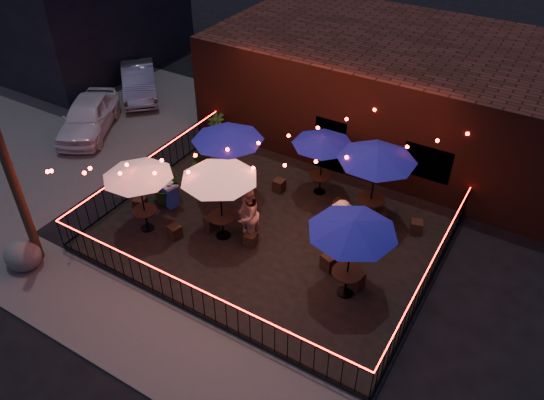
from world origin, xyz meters
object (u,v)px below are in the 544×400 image
at_px(utility_pole, 0,144).
at_px(cafe_table_2, 219,175).
at_px(cafe_table_0, 137,173).
at_px(cafe_table_3, 323,141).
at_px(cooler, 169,194).
at_px(boulder, 23,255).
at_px(cafe_table_1, 228,136).
at_px(cafe_table_4, 353,227).
at_px(cafe_table_5, 377,156).

xyz_separation_m(utility_pole, cafe_table_2, (4.26, 3.55, -1.53)).
bearing_deg(cafe_table_0, cafe_table_3, 50.35).
xyz_separation_m(cafe_table_0, cooler, (-0.21, 1.37, -1.74)).
xyz_separation_m(cafe_table_3, boulder, (-5.88, -7.62, -1.82)).
relative_size(cafe_table_1, cafe_table_2, 1.02).
height_order(cafe_table_0, cafe_table_4, cafe_table_4).
distance_m(utility_pole, cafe_table_1, 6.49).
bearing_deg(cafe_table_2, cafe_table_5, 40.99).
relative_size(cafe_table_4, boulder, 2.58).
xyz_separation_m(utility_pole, boulder, (-0.09, -0.45, -3.60)).
relative_size(cafe_table_1, cafe_table_4, 1.03).
bearing_deg(cafe_table_2, cafe_table_0, -157.12).
relative_size(cafe_table_2, cafe_table_5, 0.85).
bearing_deg(cafe_table_3, cafe_table_1, -145.04).
relative_size(cafe_table_3, cooler, 3.37).
distance_m(cafe_table_2, cafe_table_3, 3.94).
bearing_deg(boulder, cafe_table_3, 52.37).
xyz_separation_m(cafe_table_0, cafe_table_3, (3.80, 4.58, -0.08)).
distance_m(utility_pole, cafe_table_5, 10.37).
height_order(cafe_table_2, boulder, cafe_table_2).
xyz_separation_m(cafe_table_4, cooler, (-6.76, 0.64, -1.96)).
bearing_deg(cafe_table_5, cooler, -156.04).
distance_m(cafe_table_2, boulder, 6.26).
height_order(cafe_table_0, cooler, cafe_table_0).
bearing_deg(cafe_table_4, boulder, -156.40).
height_order(cafe_table_0, cafe_table_2, cafe_table_2).
distance_m(cafe_table_0, cafe_table_2, 2.47).
relative_size(cafe_table_3, cafe_table_4, 1.03).
height_order(cafe_table_0, boulder, cafe_table_0).
distance_m(utility_pole, cafe_table_2, 5.75).
distance_m(cooler, boulder, 4.79).
bearing_deg(cafe_table_3, cafe_table_4, -54.37).
bearing_deg(cafe_table_1, cafe_table_0, -114.36).
relative_size(cafe_table_1, boulder, 2.66).
relative_size(cafe_table_0, cafe_table_5, 0.85).
distance_m(utility_pole, cafe_table_0, 3.68).
bearing_deg(cafe_table_4, cafe_table_2, 177.01).
distance_m(utility_pole, cooler, 5.54).
height_order(cafe_table_5, cooler, cafe_table_5).
bearing_deg(cafe_table_1, cafe_table_5, 15.21).
xyz_separation_m(utility_pole, cafe_table_0, (1.99, 2.59, -1.70)).
relative_size(utility_pole, cafe_table_0, 2.98).
bearing_deg(cafe_table_1, cafe_table_2, -61.85).
bearing_deg(boulder, cafe_table_2, 42.57).
bearing_deg(cafe_table_3, utility_pole, -128.88).
xyz_separation_m(cafe_table_3, cooler, (-4.01, -3.21, -1.66)).
height_order(utility_pole, boulder, utility_pole).
height_order(cafe_table_0, cafe_table_5, cafe_table_5).
bearing_deg(cafe_table_1, cooler, -135.72).
bearing_deg(cafe_table_5, cafe_table_3, 165.71).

